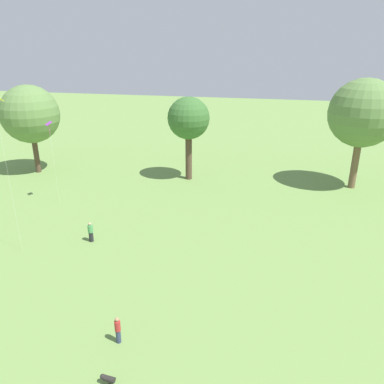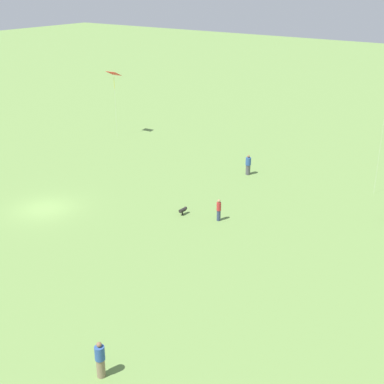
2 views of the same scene
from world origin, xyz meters
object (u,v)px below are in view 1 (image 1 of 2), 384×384
at_px(dog_0, 108,379).
at_px(person_0, 118,330).
at_px(person_2, 91,232).
at_px(kite_6, 49,128).

bearing_deg(dog_0, person_0, 17.31).
bearing_deg(dog_0, person_2, 34.53).
xyz_separation_m(person_0, person_2, (-7.03, 10.21, 0.01)).
bearing_deg(person_0, kite_6, -35.19).
height_order(person_0, dog_0, person_0).
bearing_deg(dog_0, kite_6, 40.98).
height_order(person_2, dog_0, person_2).
relative_size(kite_6, dog_0, 10.94).
distance_m(kite_6, dog_0, 25.92).
relative_size(person_0, person_2, 0.96).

